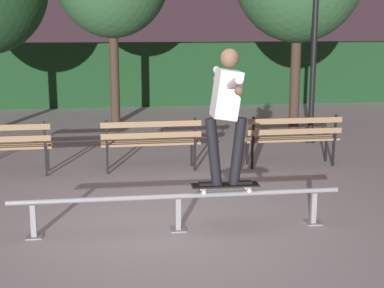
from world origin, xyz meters
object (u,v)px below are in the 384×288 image
Objects in this scene: skateboard at (225,186)px; park_bench_left_center at (151,139)px; skateboarder at (226,105)px; park_bench_right_center at (292,135)px; lamp_post_right at (315,17)px; grind_rail at (178,202)px.

park_bench_left_center is at bearing 103.44° from skateboard.
skateboarder reaches higher than park_bench_right_center.
lamp_post_right reaches higher than park_bench_left_center.
skateboarder is at bearing -121.35° from park_bench_right_center.
lamp_post_right is (3.24, 4.67, 2.14)m from grind_rail.
grind_rail is at bearing -180.00° from skateboard.
lamp_post_right is at bearing 29.33° from park_bench_left_center.
park_bench_right_center reaches higher than skateboard.
skateboard is 0.49× the size of park_bench_right_center.
skateboard is 3.26m from park_bench_right_center.
lamp_post_right is (3.36, 1.89, 1.94)m from park_bench_left_center.
park_bench_right_center is at bearing 58.61° from skateboard.
grind_rail is at bearing -128.97° from park_bench_right_center.
park_bench_right_center is (2.25, 2.78, 0.20)m from grind_rail.
skateboarder is (0.55, -0.00, 1.11)m from grind_rail.
grind_rail is 0.98× the size of lamp_post_right.
park_bench_right_center is at bearing 58.65° from skateboarder.
skateboarder is 3.38m from park_bench_right_center.
park_bench_left_center is 0.41× the size of lamp_post_right.
park_bench_left_center reaches higher than skateboard.
grind_rail is 1.24m from skateboarder.
lamp_post_right reaches higher than skateboard.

